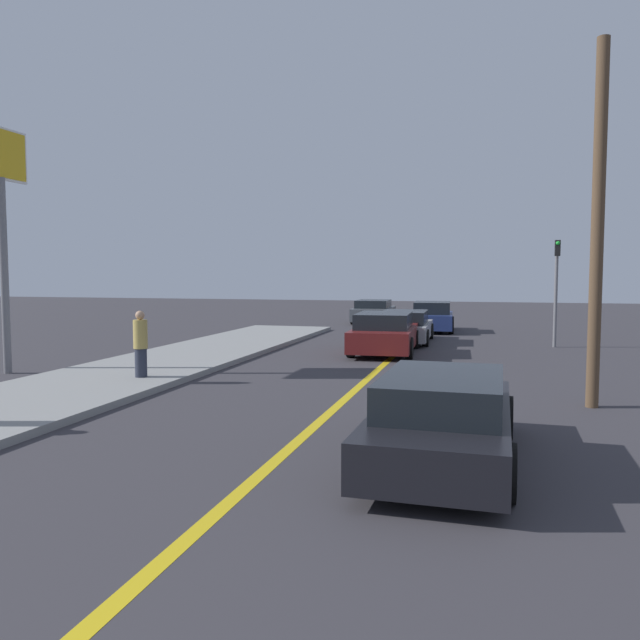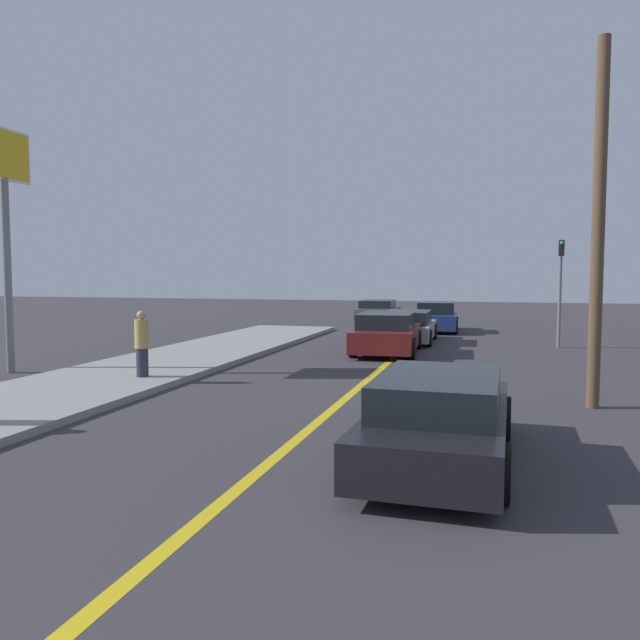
{
  "view_description": "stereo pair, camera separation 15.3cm",
  "coord_description": "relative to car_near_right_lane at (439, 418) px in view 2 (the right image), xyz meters",
  "views": [
    {
      "loc": [
        2.78,
        0.79,
        2.6
      ],
      "look_at": [
        -0.61,
        13.52,
        1.62
      ],
      "focal_mm": 35.0,
      "sensor_mm": 36.0,
      "label": 1
    },
    {
      "loc": [
        2.93,
        0.83,
        2.6
      ],
      "look_at": [
        -0.61,
        13.52,
        1.62
      ],
      "focal_mm": 35.0,
      "sensor_mm": 36.0,
      "label": 2
    }
  ],
  "objects": [
    {
      "name": "car_oncoming_far",
      "position": [
        -5.17,
        23.87,
        -0.02
      ],
      "size": [
        2.08,
        4.11,
        1.22
      ],
      "rotation": [
        0.0,
        0.0,
        0.03
      ],
      "color": "#4C5156",
      "rests_on": "ground_plane"
    },
    {
      "name": "traffic_light",
      "position": [
        2.92,
        14.67,
        1.72
      ],
      "size": [
        0.18,
        0.4,
        3.76
      ],
      "color": "slate",
      "rests_on": "ground_plane"
    },
    {
      "name": "car_near_right_lane",
      "position": [
        0.0,
        0.0,
        0.0
      ],
      "size": [
        1.98,
        4.6,
        1.25
      ],
      "rotation": [
        0.0,
        0.0,
        -0.03
      ],
      "color": "black",
      "rests_on": "ground_plane"
    },
    {
      "name": "pedestrian_mid_group",
      "position": [
        -7.36,
        4.48,
        0.32
      ],
      "size": [
        0.33,
        0.33,
        1.58
      ],
      "color": "#282D3D",
      "rests_on": "sidewalk_left"
    },
    {
      "name": "car_far_distant",
      "position": [
        -2.41,
        15.0,
        -0.03
      ],
      "size": [
        2.03,
        4.33,
        1.2
      ],
      "rotation": [
        0.0,
        0.0,
        0.02
      ],
      "color": "#9E9EA3",
      "rests_on": "ground_plane"
    },
    {
      "name": "sidewalk_left",
      "position": [
        -8.21,
        4.89,
        -0.54
      ],
      "size": [
        3.7,
        28.6,
        0.15
      ],
      "color": "gray",
      "rests_on": "ground_plane"
    },
    {
      "name": "car_ahead_center",
      "position": [
        -2.64,
        11.57,
        0.04
      ],
      "size": [
        2.16,
        4.54,
        1.33
      ],
      "rotation": [
        0.0,
        0.0,
        0.04
      ],
      "color": "maroon",
      "rests_on": "ground_plane"
    },
    {
      "name": "utility_pole",
      "position": [
        2.58,
        4.34,
        2.9
      ],
      "size": [
        0.24,
        0.24,
        7.02
      ],
      "color": "brown",
      "rests_on": "ground_plane"
    },
    {
      "name": "roadside_sign",
      "position": [
        -11.51,
        4.87,
        4.08
      ],
      "size": [
        0.2,
        1.82,
        6.34
      ],
      "color": "slate",
      "rests_on": "ground_plane"
    },
    {
      "name": "car_parked_left_lot",
      "position": [
        -1.78,
        19.79,
        0.02
      ],
      "size": [
        2.05,
        3.91,
        1.34
      ],
      "rotation": [
        0.0,
        0.0,
        0.05
      ],
      "color": "navy",
      "rests_on": "ground_plane"
    },
    {
      "name": "road_center_line",
      "position": [
        -2.25,
        8.59,
        -0.61
      ],
      "size": [
        0.2,
        60.0,
        0.01
      ],
      "color": "gold",
      "rests_on": "ground_plane"
    }
  ]
}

